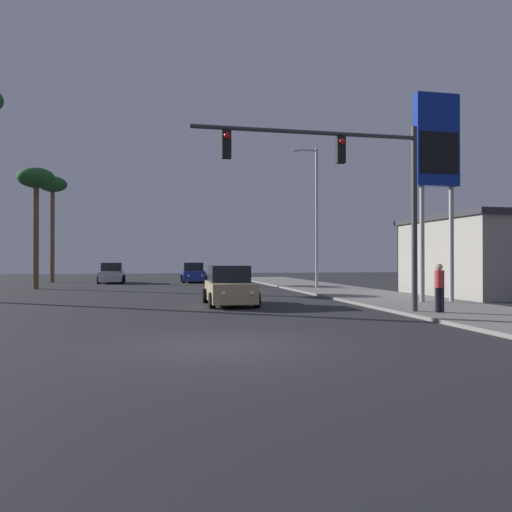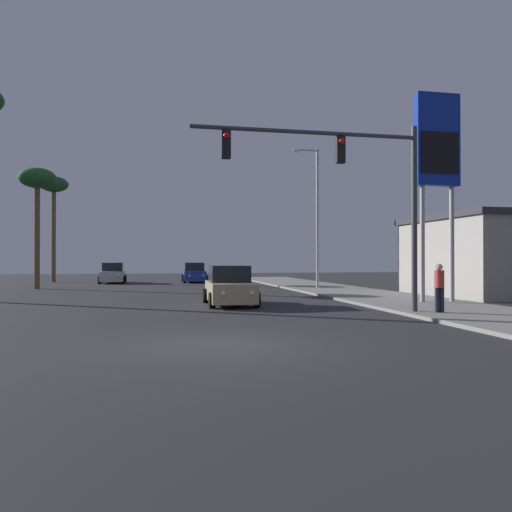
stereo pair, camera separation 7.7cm
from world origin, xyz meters
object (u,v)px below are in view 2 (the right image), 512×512
at_px(car_silver, 113,274).
at_px(palm_tree_far, 54,190).
at_px(street_lamp, 315,210).
at_px(palm_tree_mid, 37,184).
at_px(gas_station_sign, 437,151).
at_px(car_blue, 194,273).
at_px(traffic_light_mast, 352,177).
at_px(car_tan, 230,287).
at_px(pedestrian_on_sidewalk, 439,286).

relative_size(car_silver, palm_tree_far, 0.48).
xyz_separation_m(street_lamp, palm_tree_mid, (-17.79, 4.48, 1.82)).
height_order(street_lamp, gas_station_sign, same).
height_order(car_silver, palm_tree_mid, palm_tree_mid).
bearing_deg(car_silver, palm_tree_far, -26.58).
bearing_deg(car_blue, traffic_light_mast, 98.97).
xyz_separation_m(car_blue, car_tan, (-0.17, -21.70, 0.00)).
xyz_separation_m(car_tan, traffic_light_mast, (3.51, -5.02, 4.00)).
relative_size(car_tan, pedestrian_on_sidewalk, 2.60).
height_order(traffic_light_mast, palm_tree_mid, palm_tree_mid).
bearing_deg(car_blue, gas_station_sign, 112.28).
bearing_deg(traffic_light_mast, street_lamp, 76.56).
relative_size(pedestrian_on_sidewalk, palm_tree_far, 0.18).
height_order(street_lamp, palm_tree_mid, street_lamp).
distance_m(car_tan, car_silver, 22.60).
relative_size(street_lamp, pedestrian_on_sidewalk, 5.39).
xyz_separation_m(car_blue, gas_station_sign, (8.66, -23.25, 5.86)).
xyz_separation_m(palm_tree_far, palm_tree_mid, (0.86, -10.00, -0.93)).
height_order(gas_station_sign, palm_tree_mid, gas_station_sign).
xyz_separation_m(car_blue, pedestrian_on_sidewalk, (6.31, -27.22, 0.27)).
relative_size(car_blue, car_tan, 1.00).
xyz_separation_m(car_tan, car_silver, (-6.55, 21.63, 0.00)).
height_order(gas_station_sign, pedestrian_on_sidewalk, gas_station_sign).
distance_m(car_silver, pedestrian_on_sidewalk, 30.11).
bearing_deg(street_lamp, car_silver, 138.43).
height_order(street_lamp, pedestrian_on_sidewalk, street_lamp).
bearing_deg(palm_tree_far, car_blue, -11.42).
height_order(car_blue, street_lamp, street_lamp).
xyz_separation_m(car_tan, pedestrian_on_sidewalk, (6.47, -5.52, 0.27)).
height_order(car_blue, traffic_light_mast, traffic_light_mast).
height_order(car_blue, pedestrian_on_sidewalk, pedestrian_on_sidewalk).
relative_size(car_blue, gas_station_sign, 0.48).
height_order(traffic_light_mast, pedestrian_on_sidewalk, traffic_light_mast).
relative_size(gas_station_sign, pedestrian_on_sidewalk, 5.39).
distance_m(car_silver, gas_station_sign, 28.42).
bearing_deg(palm_tree_far, car_tan, -64.21).
distance_m(car_silver, palm_tree_mid, 10.63).
height_order(gas_station_sign, palm_tree_far, gas_station_sign).
relative_size(car_silver, gas_station_sign, 0.48).
relative_size(traffic_light_mast, street_lamp, 0.88).
xyz_separation_m(car_silver, street_lamp, (13.55, -12.02, 4.36)).
distance_m(street_lamp, palm_tree_mid, 18.43).
xyz_separation_m(traffic_light_mast, street_lamp, (3.50, 14.63, 0.36)).
bearing_deg(street_lamp, car_blue, 119.49).
bearing_deg(street_lamp, gas_station_sign, -80.71).
bearing_deg(street_lamp, traffic_light_mast, -103.44).
relative_size(car_tan, palm_tree_far, 0.48).
xyz_separation_m(pedestrian_on_sidewalk, palm_tree_far, (-18.11, 29.60, 6.83)).
bearing_deg(pedestrian_on_sidewalk, car_blue, 103.05).
bearing_deg(palm_tree_mid, traffic_light_mast, -53.21).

